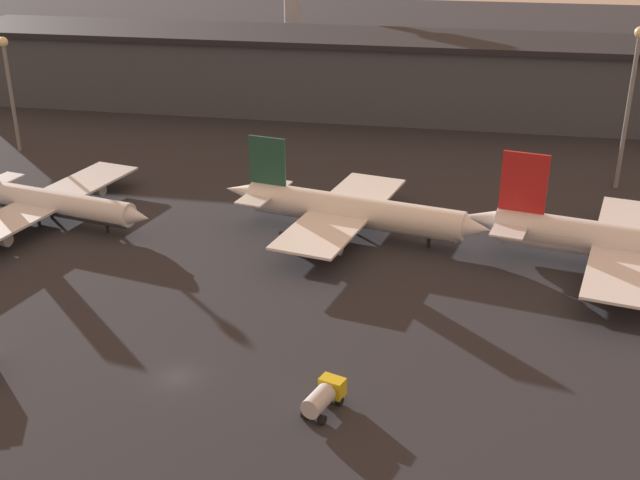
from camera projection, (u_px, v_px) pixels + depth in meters
The scene contains 7 objects.
ground at pixel (177, 377), 82.69m from camera, with size 600.00×600.00×0.00m, color #26262B.
terminal_building at pixel (345, 73), 176.45m from camera, with size 174.11×24.47×16.89m.
airplane_0 at pixel (47, 202), 119.35m from camera, with size 35.24×38.73×13.20m.
airplane_1 at pixel (350, 211), 114.94m from camera, with size 40.41×33.01×13.14m.
service_vehicle_3 at pixel (323, 397), 76.81m from camera, with size 3.84×5.71×2.71m.
lamp_post_0 at pixel (9, 78), 147.30m from camera, with size 1.80×1.80×21.40m.
lamp_post_1 at pixel (631, 89), 127.53m from camera, with size 1.80×1.80×26.48m.
Camera 1 is at (27.61, -65.75, 46.62)m, focal length 45.00 mm.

